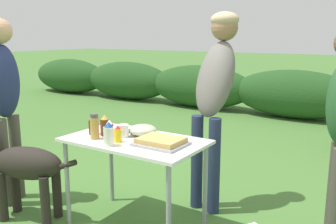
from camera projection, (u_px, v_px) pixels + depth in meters
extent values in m
ellipsoid|color=#234C1E|center=(70.00, 76.00, 10.19)|extent=(2.40, 0.90, 0.91)
ellipsoid|color=#234C1E|center=(127.00, 80.00, 9.14)|extent=(2.40, 0.90, 0.91)
ellipsoid|color=#234C1E|center=(200.00, 86.00, 8.08)|extent=(2.40, 0.90, 0.91)
ellipsoid|color=#234C1E|center=(294.00, 94.00, 7.02)|extent=(2.40, 0.90, 0.91)
cube|color=silver|center=(135.00, 141.00, 2.94)|extent=(1.10, 0.64, 0.02)
cylinder|color=gray|center=(67.00, 183.00, 3.05)|extent=(0.04, 0.04, 0.71)
cylinder|color=gray|center=(169.00, 214.00, 2.53)|extent=(0.04, 0.04, 0.71)
cylinder|color=gray|center=(111.00, 164.00, 3.49)|extent=(0.04, 0.04, 0.71)
cylinder|color=gray|center=(205.00, 187.00, 2.98)|extent=(0.04, 0.04, 0.71)
cube|color=#9E9EA3|center=(161.00, 144.00, 2.78)|extent=(0.36, 0.29, 0.02)
cube|color=tan|center=(161.00, 140.00, 2.77)|extent=(0.32, 0.25, 0.04)
cylinder|color=white|center=(122.00, 129.00, 3.19)|extent=(0.21, 0.21, 0.03)
ellipsoid|color=#ADBC99|center=(142.00, 130.00, 3.05)|extent=(0.23, 0.23, 0.09)
cylinder|color=white|center=(124.00, 131.00, 2.99)|extent=(0.08, 0.08, 0.10)
cylinder|color=#562314|center=(93.00, 127.00, 3.07)|extent=(0.07, 0.07, 0.11)
cone|color=black|center=(93.00, 119.00, 3.06)|extent=(0.06, 0.06, 0.03)
cylinder|color=brown|center=(105.00, 127.00, 3.03)|extent=(0.07, 0.07, 0.14)
cone|color=gold|center=(105.00, 117.00, 3.01)|extent=(0.06, 0.06, 0.04)
cylinder|color=silver|center=(109.00, 137.00, 2.75)|extent=(0.08, 0.08, 0.14)
cone|color=#194793|center=(108.00, 124.00, 2.73)|extent=(0.07, 0.07, 0.04)
cylinder|color=#B2893D|center=(95.00, 128.00, 2.93)|extent=(0.07, 0.07, 0.17)
cylinder|color=#4C4C4C|center=(94.00, 116.00, 2.91)|extent=(0.06, 0.06, 0.03)
cylinder|color=yellow|center=(118.00, 136.00, 2.85)|extent=(0.06, 0.06, 0.10)
cone|color=red|center=(118.00, 127.00, 2.84)|extent=(0.05, 0.05, 0.03)
cylinder|color=red|center=(110.00, 132.00, 2.89)|extent=(0.06, 0.06, 0.13)
cone|color=white|center=(109.00, 122.00, 2.87)|extent=(0.05, 0.05, 0.04)
cylinder|color=#232D4C|center=(197.00, 162.00, 3.35)|extent=(0.11, 0.11, 0.85)
cylinder|color=#232D4C|center=(214.00, 166.00, 3.24)|extent=(0.11, 0.11, 0.85)
ellipsoid|color=slate|center=(215.00, 79.00, 3.24)|extent=(0.39, 0.51, 0.73)
sphere|color=#936B4C|center=(225.00, 27.00, 3.25)|extent=(0.24, 0.24, 0.24)
ellipsoid|color=tan|center=(225.00, 20.00, 3.24)|extent=(0.25, 0.25, 0.14)
cylinder|color=#4C473D|center=(4.00, 163.00, 3.39)|extent=(0.11, 0.11, 0.81)
cylinder|color=#4C473D|center=(17.00, 157.00, 3.56)|extent=(0.11, 0.11, 0.81)
ellipsoid|color=navy|center=(3.00, 81.00, 3.33)|extent=(0.33, 0.39, 0.65)
cylinder|color=#4C473D|center=(335.00, 190.00, 2.85)|extent=(0.11, 0.11, 0.77)
cylinder|color=#28231E|center=(45.00, 202.00, 3.03)|extent=(0.08, 0.08, 0.43)
cylinder|color=#28231E|center=(57.00, 193.00, 3.20)|extent=(0.08, 0.08, 0.43)
cylinder|color=#28231E|center=(2.00, 197.00, 3.13)|extent=(0.08, 0.08, 0.43)
cylinder|color=#28231E|center=(16.00, 188.00, 3.30)|extent=(0.08, 0.08, 0.43)
ellipsoid|color=#28231E|center=(27.00, 163.00, 3.11)|extent=(0.68, 0.46, 0.28)
cylinder|color=#28231E|center=(66.00, 165.00, 3.02)|extent=(0.20, 0.11, 0.11)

